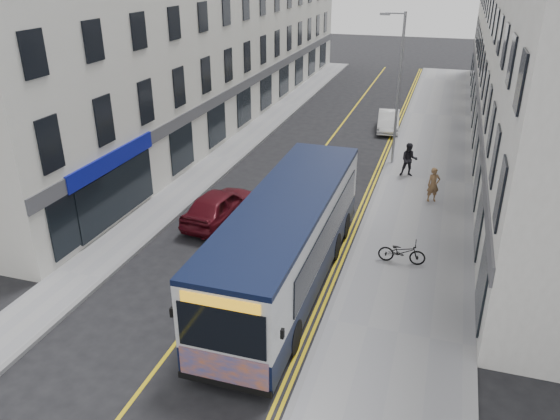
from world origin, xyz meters
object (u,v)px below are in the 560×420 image
Objects in this scene: city_bus at (288,238)px; car_maroon at (220,206)px; car_white at (388,121)px; pedestrian_far at (409,160)px; streetlamp at (397,85)px; pedestrian_near at (433,185)px; bicycle at (402,252)px.

city_bus is 2.64× the size of car_maroon.
car_white is at bearing 87.25° from city_bus.
car_white is at bearing 96.66° from pedestrian_far.
streetlamp is 4.97× the size of pedestrian_near.
car_maroon is at bearing -113.82° from car_white.
pedestrian_near is (0.76, 6.19, 0.35)m from bicycle.
pedestrian_far is at bearing 75.38° from city_bus.
city_bus is 5.90m from car_maroon.
streetlamp reaches higher than pedestrian_near.
city_bus is 9.75m from pedestrian_near.
car_white is (-0.97, 6.56, -3.75)m from streetlamp.
streetlamp is at bearing 113.59° from pedestrian_far.
pedestrian_far is 0.45× the size of car_white.
streetlamp reaches higher than car_white.
streetlamp reaches higher than car_maroon.
pedestrian_near reaches higher than bicycle.
pedestrian_near is at bearing -8.76° from bicycle.
streetlamp is 0.70× the size of city_bus.
streetlamp is 2.08× the size of car_white.
car_maroon is at bearing -174.86° from pedestrian_near.
car_white is (-2.07, 8.40, -0.36)m from pedestrian_far.
pedestrian_near is 3.26m from pedestrian_far.
streetlamp is 11.90m from car_maroon.
bicycle is at bearing 34.10° from city_bus.
bicycle is at bearing -87.19° from car_white.
car_white is 16.87m from car_maroon.
car_white is (-2.68, 17.55, 0.06)m from bicycle.
streetlamp reaches higher than pedestrian_far.
car_maroon is (-8.64, -4.69, -0.19)m from pedestrian_near.
pedestrian_far is at bearing 91.50° from pedestrian_near.
car_white is at bearing -101.28° from car_maroon.
bicycle is at bearing 175.93° from car_maroon.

